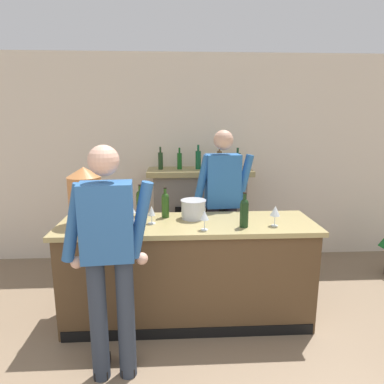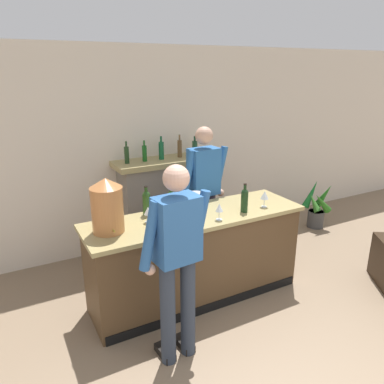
% 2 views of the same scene
% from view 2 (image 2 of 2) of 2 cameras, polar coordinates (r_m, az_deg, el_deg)
% --- Properties ---
extents(wall_back_panel, '(12.00, 0.07, 2.75)m').
position_cam_2_polar(wall_back_panel, '(5.25, -6.74, 6.44)').
color(wall_back_panel, beige).
rests_on(wall_back_panel, ground_plane).
extents(bar_counter, '(2.38, 0.71, 0.98)m').
position_cam_2_polar(bar_counter, '(4.14, 0.65, -9.83)').
color(bar_counter, brown).
rests_on(bar_counter, ground_plane).
extents(fireplace_stone, '(1.34, 0.52, 1.60)m').
position_cam_2_polar(fireplace_stone, '(5.26, -4.36, -1.64)').
color(fireplace_stone, gray).
rests_on(fireplace_stone, ground_plane).
extents(potted_plant_corner, '(0.40, 0.41, 0.75)m').
position_cam_2_polar(potted_plant_corner, '(6.32, 18.49, -2.21)').
color(potted_plant_corner, '#454443').
rests_on(potted_plant_corner, ground_plane).
extents(person_customer, '(0.66, 0.33, 1.76)m').
position_cam_2_polar(person_customer, '(3.09, -2.30, -10.04)').
color(person_customer, '#2F3745').
rests_on(person_customer, ground_plane).
extents(person_bartender, '(0.66, 0.32, 1.81)m').
position_cam_2_polar(person_bartender, '(4.55, 1.80, -0.11)').
color(person_bartender, '#3C3548').
rests_on(person_bartender, ground_plane).
extents(copper_dispenser, '(0.30, 0.34, 0.52)m').
position_cam_2_polar(copper_dispenser, '(3.54, -12.81, -1.97)').
color(copper_dispenser, '#C47840').
rests_on(copper_dispenser, bar_counter).
extents(ice_bucket_steel, '(0.25, 0.25, 0.18)m').
position_cam_2_polar(ice_bucket_steel, '(4.04, 0.56, -1.53)').
color(ice_bucket_steel, silver).
rests_on(ice_bucket_steel, bar_counter).
extents(wine_bottle_merlot_tall, '(0.08, 0.08, 0.31)m').
position_cam_2_polar(wine_bottle_merlot_tall, '(3.92, -6.96, -1.49)').
color(wine_bottle_merlot_tall, '#214319').
rests_on(wine_bottle_merlot_tall, bar_counter).
extents(wine_bottle_burgundy_dark, '(0.07, 0.07, 0.30)m').
position_cam_2_polar(wine_bottle_burgundy_dark, '(3.95, -3.22, -1.37)').
color(wine_bottle_burgundy_dark, '#244917').
rests_on(wine_bottle_burgundy_dark, bar_counter).
extents(wine_bottle_riesling_slim, '(0.08, 0.08, 0.32)m').
position_cam_2_polar(wine_bottle_riesling_slim, '(4.01, 8.01, -1.10)').
color(wine_bottle_riesling_slim, '#173317').
rests_on(wine_bottle_riesling_slim, bar_counter).
extents(wine_glass_by_dispenser, '(0.08, 0.08, 0.17)m').
position_cam_2_polar(wine_glass_by_dispenser, '(3.72, -6.71, -2.95)').
color(wine_glass_by_dispenser, silver).
rests_on(wine_glass_by_dispenser, bar_counter).
extents(wine_glass_front_left, '(0.09, 0.09, 0.19)m').
position_cam_2_polar(wine_glass_front_left, '(4.19, 11.01, -0.50)').
color(wine_glass_front_left, silver).
rests_on(wine_glass_front_left, bar_counter).
extents(wine_glass_front_right, '(0.08, 0.08, 0.17)m').
position_cam_2_polar(wine_glass_front_right, '(3.77, 4.18, -2.47)').
color(wine_glass_front_right, silver).
rests_on(wine_glass_front_right, bar_counter).
extents(wine_glass_back_row, '(0.07, 0.07, 0.17)m').
position_cam_2_polar(wine_glass_back_row, '(3.74, -3.60, -2.84)').
color(wine_glass_back_row, silver).
rests_on(wine_glass_back_row, bar_counter).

